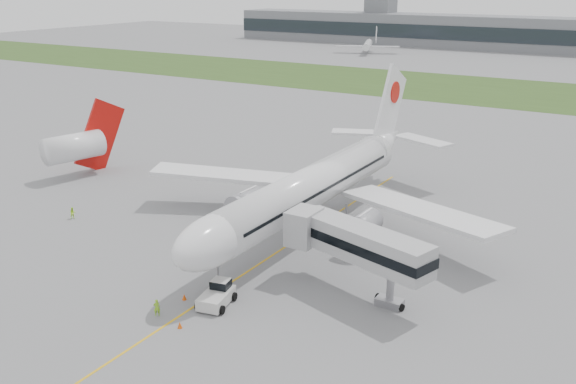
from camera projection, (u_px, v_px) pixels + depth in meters
The scene contains 13 objects.
ground at pixel (295, 240), 75.93m from camera, with size 600.00×600.00×0.00m, color gray.
apron_markings at pixel (273, 255), 71.88m from camera, with size 70.00×70.00×0.04m, color gold, non-canonical shape.
grass_strip at pixel (521, 93), 173.31m from camera, with size 600.00×50.00×0.02m, color #304C1C.
control_tower at pixel (379, 43), 308.39m from camera, with size 12.00×12.00×56.00m, color gray, non-canonical shape.
airliner at pixel (316, 184), 78.09m from camera, with size 48.13×53.95×17.88m.
pushback_tug at pixel (217, 294), 60.90m from camera, with size 3.50×4.56×2.13m.
jet_bridge at pixel (354, 242), 61.54m from camera, with size 16.05×7.43×7.35m.
safety_cone_left at pixel (184, 297), 61.84m from camera, with size 0.44×0.44×0.60m, color #DE4E0B.
safety_cone_right at pixel (180, 325), 56.83m from camera, with size 0.44×0.44×0.60m, color #DE4E0B.
ground_crew_near at pixel (157, 308), 58.74m from camera, with size 0.61×0.40×1.67m, color #82C721.
ground_crew_far at pixel (73, 213), 82.56m from camera, with size 0.75×0.59×1.55m, color #BFFF2A.
neighbor_aircraft at pixel (78, 146), 99.48m from camera, with size 6.13×15.11×12.19m.
distant_aircraft_left at pixel (367, 53), 264.75m from camera, with size 26.11×23.04×9.98m, color white, non-canonical shape.
Camera 1 is at (35.59, -60.51, 29.51)m, focal length 40.00 mm.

